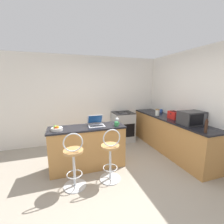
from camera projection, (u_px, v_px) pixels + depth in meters
ground_plane at (118, 182)px, 2.78m from camera, size 20.00×20.00×0.00m
wall_back at (93, 100)px, 4.62m from camera, size 12.00×0.06×2.60m
wall_right at (211, 108)px, 3.17m from camera, size 0.06×12.00×2.60m
breakfast_bar at (88, 147)px, 3.21m from camera, size 1.58×0.53×0.92m
counter_right at (168, 134)px, 4.03m from camera, size 0.61×2.74×0.92m
bar_stool_near at (74, 162)px, 2.57m from camera, size 0.40×0.40×1.03m
bar_stool_far at (110, 156)px, 2.77m from camera, size 0.40×0.40×1.03m
laptop at (96, 123)px, 3.21m from camera, size 0.34×0.30×0.22m
microwave at (192, 118)px, 3.29m from camera, size 0.51×0.37×0.29m
toaster at (174, 115)px, 3.81m from camera, size 0.22×0.28×0.20m
stove_range at (123, 127)px, 4.73m from camera, size 0.62×0.59×0.92m
fruit_bowl at (57, 129)px, 2.87m from camera, size 0.21×0.21×0.11m
mug_green at (117, 124)px, 3.17m from camera, size 0.11×0.09×0.09m
wine_glass_tall at (117, 120)px, 3.25m from camera, size 0.08×0.08×0.16m
storage_jar at (157, 112)px, 4.19m from camera, size 0.12×0.12×0.18m
mug_blue at (161, 111)px, 4.66m from camera, size 0.10×0.08×0.10m
mug_white at (158, 111)px, 4.63m from camera, size 0.10×0.08×0.09m
pepper_mill at (206, 126)px, 2.72m from camera, size 0.05×0.05×0.26m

